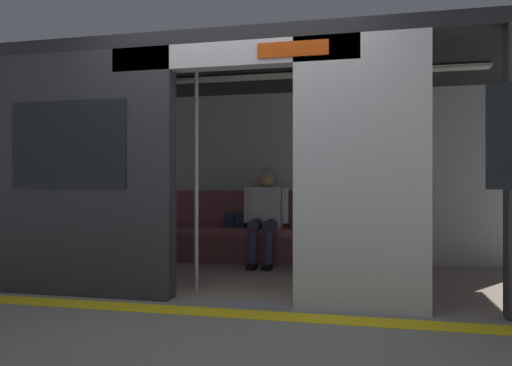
{
  "coord_description": "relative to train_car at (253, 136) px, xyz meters",
  "views": [
    {
      "loc": [
        -1.07,
        3.85,
        0.99
      ],
      "look_at": [
        0.05,
        -1.12,
        0.99
      ],
      "focal_mm": 34.11,
      "sensor_mm": 36.0,
      "label": 1
    }
  ],
  "objects": [
    {
      "name": "book",
      "position": [
        -0.35,
        -0.96,
        -1.02
      ],
      "size": [
        0.21,
        0.26,
        0.03
      ],
      "primitive_type": "cube",
      "rotation": [
        0.0,
        0.0,
        0.32
      ],
      "color": "gold",
      "rests_on": "bench_seat"
    },
    {
      "name": "handbag",
      "position": [
        0.45,
        -0.96,
        -0.95
      ],
      "size": [
        0.26,
        0.15,
        0.17
      ],
      "color": "#262D4C",
      "rests_on": "bench_seat"
    },
    {
      "name": "ground_plane",
      "position": [
        -0.08,
        1.09,
        -1.48
      ],
      "size": [
        60.0,
        60.0,
        0.0
      ],
      "primitive_type": "plane",
      "color": "gray"
    },
    {
      "name": "train_car",
      "position": [
        0.0,
        0.0,
        0.0
      ],
      "size": [
        6.4,
        2.49,
        2.26
      ],
      "color": "silver",
      "rests_on": "ground_plane"
    },
    {
      "name": "platform_edge_strip",
      "position": [
        -0.08,
        1.39,
        -1.47
      ],
      "size": [
        8.0,
        0.24,
        0.01
      ],
      "primitive_type": "cube",
      "color": "yellow",
      "rests_on": "ground_plane"
    },
    {
      "name": "bench_seat",
      "position": [
        -0.08,
        -0.89,
        -1.14
      ],
      "size": [
        2.85,
        0.44,
        0.44
      ],
      "color": "#935156",
      "rests_on": "ground_plane"
    },
    {
      "name": "person_seated",
      "position": [
        0.04,
        -0.84,
        -0.81
      ],
      "size": [
        0.55,
        0.68,
        1.17
      ],
      "color": "silver",
      "rests_on": "ground_plane"
    },
    {
      "name": "grab_pole_door",
      "position": [
        0.38,
        0.66,
        -0.42
      ],
      "size": [
        0.04,
        0.04,
        2.12
      ],
      "primitive_type": "cylinder",
      "color": "silver",
      "rests_on": "ground_plane"
    }
  ]
}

